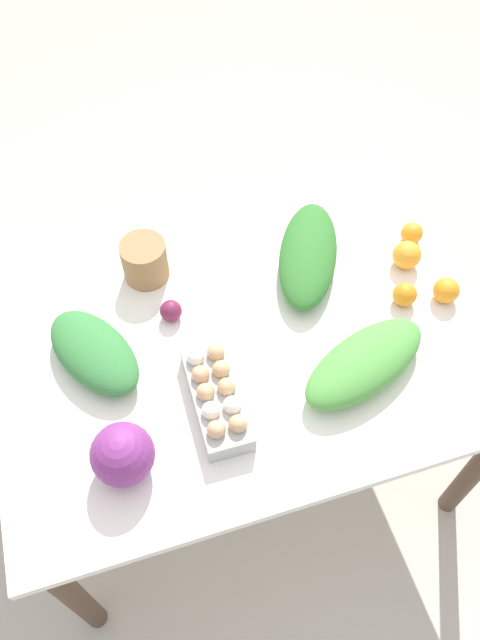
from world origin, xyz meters
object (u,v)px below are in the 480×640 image
orange_0 (407,255)px  egg_carton (216,395)px  greens_bunch_dandelion (365,363)px  orange_2 (446,290)px  greens_bunch_kale (94,351)px  orange_3 (405,295)px  cabbage_purple (123,454)px  greens_bunch_beet_tops (308,255)px  beet_root (171,311)px  orange_1 (412,233)px  paper_bag (145,260)px

orange_0 → egg_carton: bearing=22.7°
greens_bunch_dandelion → orange_2: bearing=-154.2°
greens_bunch_dandelion → greens_bunch_kale: 0.68m
greens_bunch_kale → orange_3: greens_bunch_kale is taller
orange_3 → cabbage_purple: bearing=16.5°
egg_carton → greens_bunch_beet_tops: bearing=134.5°
cabbage_purple → greens_bunch_kale: (0.02, -0.31, -0.03)m
beet_root → orange_2: (-0.73, 0.16, 0.01)m
cabbage_purple → beet_root: bearing=-117.7°
egg_carton → orange_0: size_ratio=3.68×
egg_carton → orange_2: size_ratio=4.15×
orange_1 → orange_2: size_ratio=0.89×
egg_carton → beet_root: bearing=-169.8°
greens_bunch_dandelion → orange_2: 0.34m
greens_bunch_dandelion → beet_root: greens_bunch_dandelion is taller
greens_bunch_dandelion → orange_1: 0.49m
greens_bunch_dandelion → orange_0: 0.39m
orange_1 → orange_3: (0.12, 0.20, 0.00)m
greens_bunch_dandelion → orange_3: 0.26m
egg_carton → greens_bunch_dandelion: bearing=87.4°
greens_bunch_kale → greens_bunch_beet_tops: bearing=-167.8°
greens_bunch_kale → orange_2: (-0.95, 0.09, -0.01)m
greens_bunch_beet_tops → orange_3: 0.29m
egg_carton → greens_bunch_beet_tops: (-0.37, -0.35, 0.00)m
greens_bunch_dandelion → egg_carton: bearing=-3.8°
greens_bunch_beet_tops → orange_3: (-0.20, 0.20, -0.01)m
greens_bunch_beet_tops → egg_carton: bearing=43.3°
orange_2 → orange_3: size_ratio=1.09×
orange_1 → orange_3: orange_3 is taller
egg_carton → orange_1: 0.77m
paper_bag → greens_bunch_dandelion: size_ratio=0.34×
cabbage_purple → egg_carton: 0.27m
orange_1 → cabbage_purple: bearing=25.1°
orange_0 → orange_3: size_ratio=1.23×
greens_bunch_dandelion → orange_3: size_ratio=5.64×
egg_carton → greens_bunch_kale: 0.34m
greens_bunch_beet_tops → greens_bunch_kale: bearing=12.2°
cabbage_purple → paper_bag: 0.57m
orange_1 → greens_bunch_kale: bearing=7.9°
paper_bag → orange_2: 0.83m
cabbage_purple → egg_carton: cabbage_purple is taller
orange_0 → orange_1: (-0.06, -0.08, -0.01)m
greens_bunch_dandelion → orange_0: bearing=-131.5°
greens_bunch_beet_tops → orange_0: size_ratio=4.84×
greens_bunch_kale → orange_2: 0.95m
egg_carton → greens_bunch_dandelion: size_ratio=0.80×
beet_root → orange_3: bearing=167.4°
greens_bunch_beet_tops → greens_bunch_dandelion: size_ratio=1.05×
cabbage_purple → paper_bag: bearing=-107.1°
orange_0 → cabbage_purple: bearing=22.4°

